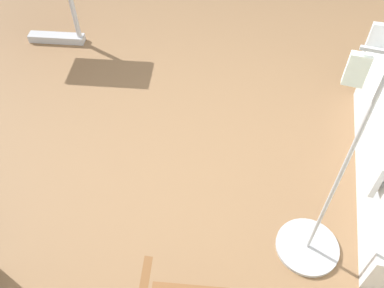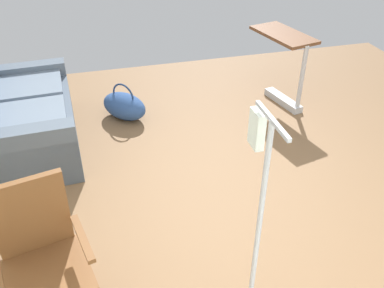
{
  "view_description": "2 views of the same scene",
  "coord_description": "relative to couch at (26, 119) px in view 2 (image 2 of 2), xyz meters",
  "views": [
    {
      "loc": [
        -0.81,
        2.11,
        2.69
      ],
      "look_at": [
        -0.27,
        0.42,
        0.61
      ],
      "focal_mm": 38.61,
      "sensor_mm": 36.0,
      "label": 1
    },
    {
      "loc": [
        -2.34,
        1.2,
        2.44
      ],
      "look_at": [
        0.26,
        0.51,
        0.62
      ],
      "focal_mm": 38.95,
      "sensor_mm": 36.0,
      "label": 2
    }
  ],
  "objects": [
    {
      "name": "duffel_bag",
      "position": [
        0.31,
        -1.01,
        -0.15
      ],
      "size": [
        0.63,
        0.61,
        0.43
      ],
      "color": "#2D4C84",
      "rests_on": "ground"
    },
    {
      "name": "overbed_table",
      "position": [
        0.22,
        -2.91,
        0.23
      ],
      "size": [
        0.88,
        0.57,
        0.84
      ],
      "color": "#B2B5BA",
      "rests_on": "ground"
    },
    {
      "name": "rocking_chair",
      "position": [
        -2.11,
        -0.26,
        0.2
      ],
      "size": [
        0.85,
        0.63,
        1.05
      ],
      "color": "brown",
      "rests_on": "ground"
    },
    {
      "name": "couch",
      "position": [
        0.0,
        0.0,
        0.0
      ],
      "size": [
        1.64,
        0.93,
        0.85
      ],
      "color": "slate",
      "rests_on": "ground"
    },
    {
      "name": "ground_plane",
      "position": [
        -1.58,
        -1.89,
        -0.31
      ],
      "size": [
        6.6,
        6.6,
        0.0
      ],
      "primitive_type": "plane",
      "color": "olive"
    }
  ]
}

